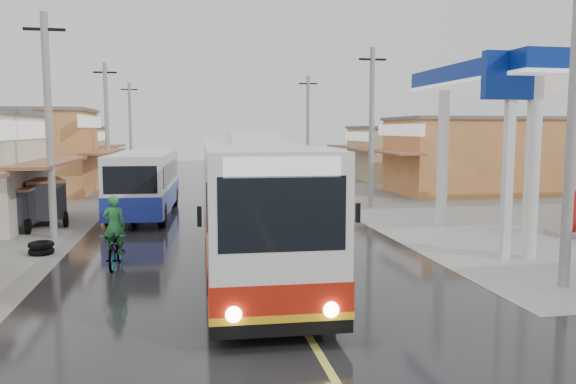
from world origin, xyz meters
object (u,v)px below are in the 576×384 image
cyclist (116,244)px  tricycle_near (43,199)px  second_bus (145,182)px  tricycle_far (18,206)px  coach_bus (252,205)px  tyre_stack (41,248)px

cyclist → tricycle_near: size_ratio=0.78×
second_bus → tricycle_near: bearing=-154.1°
tricycle_near → tricycle_far: size_ratio=1.18×
tricycle_near → cyclist: bearing=-84.6°
second_bus → tricycle_far: bearing=-145.6°
tricycle_near → coach_bus: bearing=-69.6°
coach_bus → second_bus: 11.22m
cyclist → tricycle_near: 8.92m
second_bus → tricycle_far: (-4.67, -2.81, -0.59)m
tricycle_far → cyclist: bearing=-54.3°
coach_bus → tricycle_far: (-8.29, 7.81, -0.88)m
second_bus → coach_bus: bearing=-67.8°
cyclist → tricycle_near: cyclist is taller
tricycle_near → tricycle_far: 1.33m
cyclist → tricycle_far: (-4.48, 6.90, 0.28)m
tricycle_near → tricycle_far: tricycle_near is taller
second_bus → tricycle_far: size_ratio=3.87×
coach_bus → cyclist: 4.08m
tricycle_far → tricycle_near: bearing=62.7°
cyclist → tricycle_far: 8.24m
cyclist → tyre_stack: (-2.54, 2.20, -0.49)m
tricycle_near → tricycle_far: bearing=-140.0°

